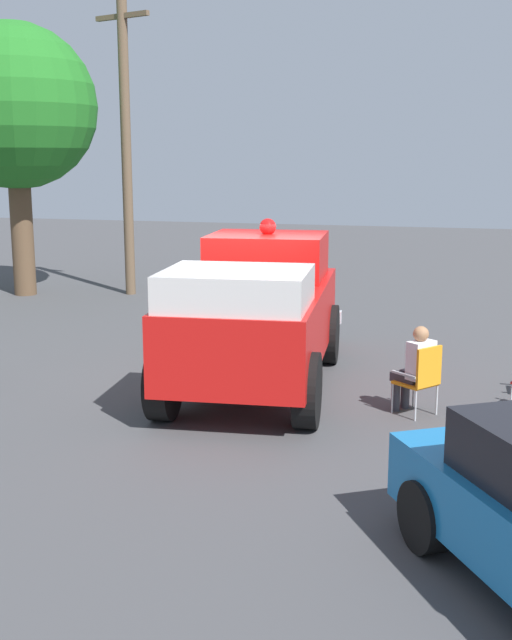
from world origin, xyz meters
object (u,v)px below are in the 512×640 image
at_px(utility_pole, 126,142).
at_px(spectator_seated, 415,366).
at_px(vintage_fire_truck, 259,311).
at_px(oak_tree_right, 15,108).
at_px(lawn_chair_near_truck, 422,376).

bearing_deg(utility_pole, spectator_seated, -135.83).
height_order(vintage_fire_truck, oak_tree_right, oak_tree_right).
distance_m(vintage_fire_truck, utility_pole, 9.59).
bearing_deg(vintage_fire_truck, oak_tree_right, 51.22).
height_order(vintage_fire_truck, lawn_chair_near_truck, vintage_fire_truck).
distance_m(lawn_chair_near_truck, utility_pole, 12.13).
height_order(vintage_fire_truck, utility_pole, utility_pole).
relative_size(vintage_fire_truck, oak_tree_right, 0.88).
distance_m(spectator_seated, oak_tree_right, 13.67).
relative_size(lawn_chair_near_truck, utility_pole, 0.13).
bearing_deg(spectator_seated, oak_tree_right, 55.09).
height_order(lawn_chair_near_truck, utility_pole, utility_pole).
xyz_separation_m(lawn_chair_near_truck, oak_tree_right, (7.55, 10.80, 4.21)).
xyz_separation_m(vintage_fire_truck, spectator_seated, (-0.91, -2.53, -0.50)).
bearing_deg(lawn_chair_near_truck, vintage_fire_truck, 69.42).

